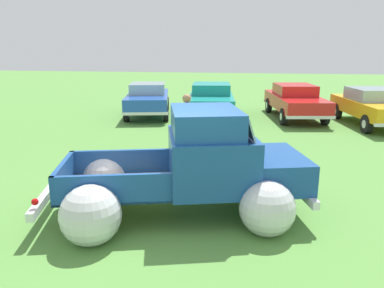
{
  "coord_description": "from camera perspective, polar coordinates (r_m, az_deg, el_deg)",
  "views": [
    {
      "loc": [
        1.32,
        -6.17,
        2.94
      ],
      "look_at": [
        0.0,
        1.93,
        0.81
      ],
      "focal_mm": 34.71,
      "sensor_mm": 36.0,
      "label": 1
    }
  ],
  "objects": [
    {
      "name": "vintage_pickup_truck",
      "position": [
        6.71,
        0.65,
        -4.44
      ],
      "size": [
        4.95,
        3.63,
        1.96
      ],
      "rotation": [
        0.0,
        0.0,
        0.26
      ],
      "color": "black",
      "rests_on": "ground"
    },
    {
      "name": "ground_plane",
      "position": [
        6.96,
        -2.6,
        -10.44
      ],
      "size": [
        80.0,
        80.0,
        0.0
      ],
      "primitive_type": "plane",
      "color": "#548C3D"
    },
    {
      "name": "show_car_3",
      "position": [
        16.1,
        26.08,
        5.36
      ],
      "size": [
        2.54,
        4.61,
        1.43
      ],
      "rotation": [
        0.0,
        0.0,
        -1.41
      ],
      "color": "black",
      "rests_on": "ground"
    },
    {
      "name": "show_car_0",
      "position": [
        16.73,
        -6.79,
        7.01
      ],
      "size": [
        2.67,
        4.54,
        1.43
      ],
      "rotation": [
        0.0,
        0.0,
        -1.35
      ],
      "color": "black",
      "rests_on": "ground"
    },
    {
      "name": "show_car_2",
      "position": [
        16.62,
        15.52,
        6.55
      ],
      "size": [
        2.52,
        4.9,
        1.43
      ],
      "rotation": [
        0.0,
        0.0,
        -1.41
      ],
      "color": "black",
      "rests_on": "ground"
    },
    {
      "name": "show_car_1",
      "position": [
        16.48,
        2.96,
        7.0
      ],
      "size": [
        2.39,
        4.78,
        1.43
      ],
      "rotation": [
        0.0,
        0.0,
        -1.46
      ],
      "color": "black",
      "rests_on": "ground"
    },
    {
      "name": "spectator_0",
      "position": [
        9.94,
        -0.8,
        3.37
      ],
      "size": [
        0.34,
        0.53,
        1.77
      ],
      "rotation": [
        0.0,
        0.0,
        0.01
      ],
      "color": "#4C4742",
      "rests_on": "ground"
    }
  ]
}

